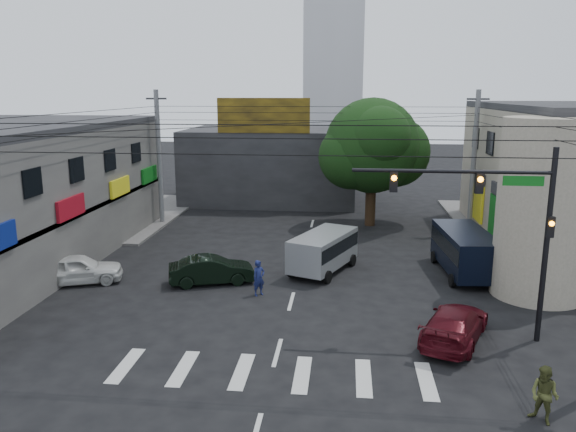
% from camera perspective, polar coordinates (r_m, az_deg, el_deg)
% --- Properties ---
extents(ground, '(160.00, 160.00, 0.00)m').
position_cam_1_polar(ground, '(23.24, -0.16, -10.45)').
color(ground, black).
rests_on(ground, ground).
extents(sidewalk_far_left, '(16.00, 16.00, 0.15)m').
position_cam_1_polar(sidewalk_far_left, '(45.11, -20.91, 0.20)').
color(sidewalk_far_left, '#514F4C').
rests_on(sidewalk_far_left, ground).
extents(sidewalk_far_right, '(16.00, 16.00, 0.15)m').
position_cam_1_polar(sidewalk_far_right, '(43.24, 27.12, -0.87)').
color(sidewalk_far_right, '#514F4C').
rests_on(sidewalk_far_right, ground).
extents(corner_column, '(4.00, 4.00, 8.00)m').
position_cam_1_polar(corner_column, '(27.21, 24.52, 0.65)').
color(corner_column, gray).
rests_on(corner_column, ground).
extents(building_far, '(14.00, 10.00, 6.00)m').
position_cam_1_polar(building_far, '(48.07, -1.61, 5.29)').
color(building_far, '#232326').
rests_on(building_far, ground).
extents(billboard, '(7.00, 0.30, 2.60)m').
position_cam_1_polar(billboard, '(42.87, -2.51, 10.17)').
color(billboard, olive).
rests_on(billboard, building_far).
extents(tower_distant, '(9.00, 9.00, 44.00)m').
position_cam_1_polar(tower_distant, '(92.21, 4.79, 20.57)').
color(tower_distant, silver).
rests_on(tower_distant, ground).
extents(street_tree, '(6.40, 6.40, 8.70)m').
position_cam_1_polar(street_tree, '(38.48, 8.56, 7.04)').
color(street_tree, black).
rests_on(street_tree, ground).
extents(traffic_gantry, '(7.10, 0.35, 7.20)m').
position_cam_1_polar(traffic_gantry, '(21.43, 20.81, 0.29)').
color(traffic_gantry, black).
rests_on(traffic_gantry, ground).
extents(utility_pole_far_left, '(0.32, 0.32, 9.20)m').
position_cam_1_polar(utility_pole_far_left, '(39.65, -12.95, 5.75)').
color(utility_pole_far_left, '#59595B').
rests_on(utility_pole_far_left, ground).
extents(utility_pole_far_right, '(0.32, 0.32, 9.20)m').
position_cam_1_polar(utility_pole_far_right, '(38.43, 18.34, 5.23)').
color(utility_pole_far_right, '#59595B').
rests_on(utility_pole_far_right, ground).
extents(dark_sedan, '(3.82, 4.92, 1.35)m').
position_cam_1_polar(dark_sedan, '(27.36, -7.76, -5.46)').
color(dark_sedan, black).
rests_on(dark_sedan, ground).
extents(white_compact, '(4.41, 5.30, 1.43)m').
position_cam_1_polar(white_compact, '(28.96, -20.62, -5.06)').
color(white_compact, silver).
rests_on(white_compact, ground).
extents(maroon_sedan, '(5.08, 5.89, 1.33)m').
position_cam_1_polar(maroon_sedan, '(22.02, 16.57, -10.47)').
color(maroon_sedan, '#410910').
rests_on(maroon_sedan, ground).
extents(silver_minivan, '(6.00, 5.22, 1.99)m').
position_cam_1_polar(silver_minivan, '(28.83, 3.60, -3.75)').
color(silver_minivan, gray).
rests_on(silver_minivan, ground).
extents(navy_van, '(5.94, 3.01, 2.24)m').
position_cam_1_polar(navy_van, '(29.66, 17.52, -3.60)').
color(navy_van, black).
rests_on(navy_van, ground).
extents(traffic_officer, '(0.99, 0.99, 1.64)m').
position_cam_1_polar(traffic_officer, '(25.57, -2.98, -6.30)').
color(traffic_officer, '#161D4D').
rests_on(traffic_officer, ground).
extents(pedestrian_olive, '(1.45, 1.45, 1.68)m').
position_cam_1_polar(pedestrian_olive, '(17.82, 24.60, -16.22)').
color(pedestrian_olive, '#434821').
rests_on(pedestrian_olive, ground).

